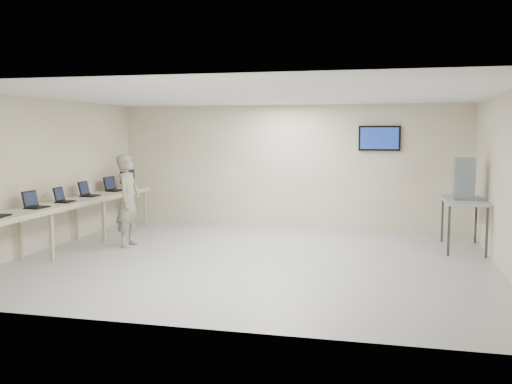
# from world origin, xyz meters

# --- Properties ---
(room) EXTENTS (8.01, 7.01, 2.81)m
(room) POSITION_xyz_m (0.03, 0.06, 1.41)
(room) COLOR beige
(room) RESTS_ON ground
(workbench) EXTENTS (0.76, 6.00, 0.90)m
(workbench) POSITION_xyz_m (-3.59, 0.00, 0.83)
(workbench) COLOR beige
(workbench) RESTS_ON ground
(laptop_1) EXTENTS (0.33, 0.39, 0.29)m
(laptop_1) POSITION_xyz_m (-3.62, -0.88, 0.97)
(laptop_1) COLOR black
(laptop_1) RESTS_ON workbench
(laptop_2) EXTENTS (0.31, 0.37, 0.28)m
(laptop_2) POSITION_xyz_m (-3.59, -0.06, 0.97)
(laptop_2) COLOR black
(laptop_2) RESTS_ON workbench
(laptop_3) EXTENTS (0.32, 0.39, 0.30)m
(laptop_3) POSITION_xyz_m (-3.66, 0.94, 0.98)
(laptop_3) COLOR black
(laptop_3) RESTS_ON workbench
(laptop_4) EXTENTS (0.38, 0.44, 0.31)m
(laptop_4) POSITION_xyz_m (-3.65, 2.00, 0.98)
(laptop_4) COLOR black
(laptop_4) RESTS_ON workbench
(monitor_near) EXTENTS (0.18, 0.41, 0.41)m
(monitor_near) POSITION_xyz_m (-3.60, 2.48, 1.14)
(monitor_near) COLOR black
(monitor_near) RESTS_ON workbench
(monitor_far) EXTENTS (0.19, 0.42, 0.42)m
(monitor_far) POSITION_xyz_m (-3.60, 2.71, 1.15)
(monitor_far) COLOR black
(monitor_far) RESTS_ON workbench
(soldier) EXTENTS (0.46, 0.67, 1.77)m
(soldier) POSITION_xyz_m (-2.60, 0.58, 0.88)
(soldier) COLOR #6E725A
(soldier) RESTS_ON ground
(side_table) EXTENTS (0.73, 1.56, 0.94)m
(side_table) POSITION_xyz_m (3.60, 1.78, 0.87)
(side_table) COLOR #969B9E
(side_table) RESTS_ON ground
(storage_bins) EXTENTS (0.37, 0.41, 0.77)m
(storage_bins) POSITION_xyz_m (3.58, 1.78, 1.32)
(storage_bins) COLOR gray
(storage_bins) RESTS_ON side_table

